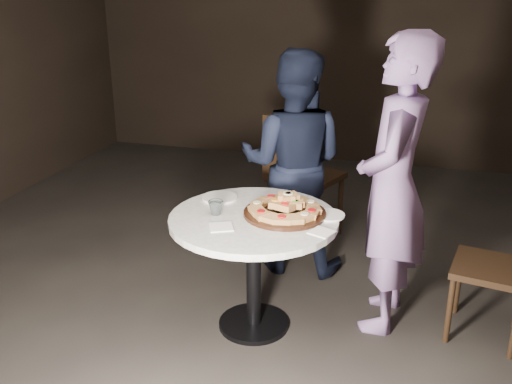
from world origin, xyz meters
TOP-DOWN VIEW (x-y plane):
  - floor at (0.00, 0.00)m, footprint 7.00×7.00m
  - table at (-0.12, -0.05)m, footprint 1.25×1.25m
  - serving_board at (0.05, 0.02)m, footprint 0.56×0.56m
  - focaccia_pile at (0.05, 0.02)m, footprint 0.42×0.42m
  - plate_left at (-0.40, 0.16)m, footprint 0.22×0.22m
  - plate_right at (0.29, 0.08)m, footprint 0.21×0.21m
  - water_glass at (-0.33, -0.08)m, footprint 0.09×0.09m
  - napkin_near at (-0.24, -0.24)m, footprint 0.16×0.16m
  - napkin_far at (0.29, -0.16)m, footprint 0.15×0.15m
  - chair_far at (-0.12, 1.22)m, footprint 0.63×0.64m
  - chair_right at (1.30, 0.23)m, footprint 0.49×0.48m
  - diner_navy at (-0.08, 0.80)m, footprint 0.78×0.62m
  - diner_teal at (0.63, 0.24)m, footprint 0.45×0.66m

SIDE VIEW (x-z plane):
  - floor at x=0.00m, z-range 0.00..0.00m
  - chair_right at x=1.30m, z-range 0.07..0.94m
  - table at x=-0.12m, z-range 0.23..0.95m
  - chair_far at x=-0.12m, z-range 0.08..1.11m
  - napkin_far at x=0.29m, z-range 0.72..0.73m
  - napkin_near at x=-0.24m, z-range 0.72..0.73m
  - plate_right at x=0.29m, z-range 0.72..0.74m
  - plate_left at x=-0.40m, z-range 0.72..0.74m
  - serving_board at x=0.05m, z-range 0.72..0.75m
  - water_glass at x=-0.33m, z-range 0.72..0.81m
  - focaccia_pile at x=0.05m, z-range 0.72..0.83m
  - diner_navy at x=-0.08m, z-range 0.00..1.57m
  - diner_teal at x=0.63m, z-range 0.00..1.75m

